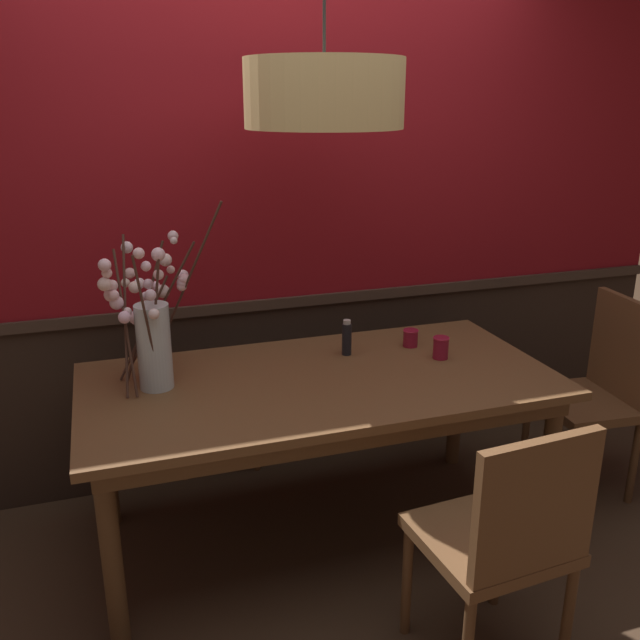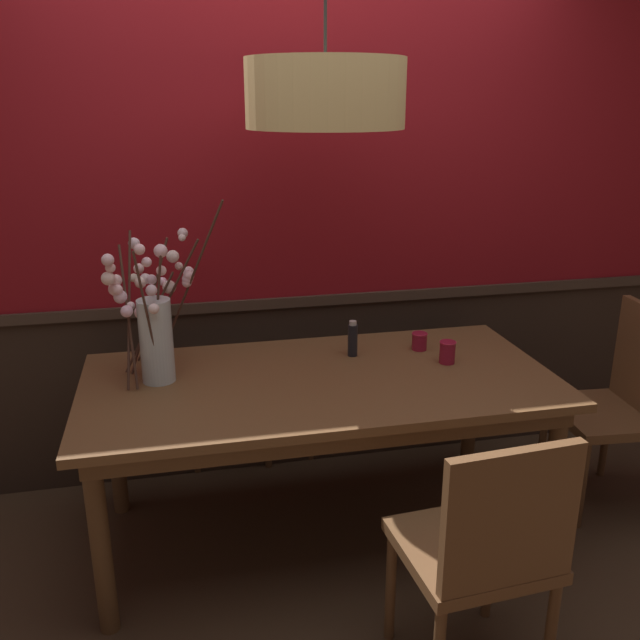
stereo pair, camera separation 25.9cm
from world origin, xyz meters
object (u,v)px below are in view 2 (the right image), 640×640
object	(u,v)px
vase_with_blossoms	(154,324)
candle_holder_nearer_edge	(419,341)
chair_near_side_right	(485,547)
dining_table	(320,395)
chair_far_side_left	(229,358)
candle_holder_nearer_center	(447,352)
pendant_lamp	(325,94)
chair_far_side_right	(331,347)
condiment_bottle	(353,339)
chair_head_east_end	(619,397)

from	to	relation	value
vase_with_blossoms	candle_holder_nearer_edge	world-z (taller)	vase_with_blossoms
chair_near_side_right	dining_table	bearing A→B (deg)	110.06
chair_far_side_left	candle_holder_nearer_center	xyz separation A→B (m)	(0.87, -0.86, 0.28)
chair_far_side_left	chair_near_side_right	size ratio (longest dim) A/B	1.00
pendant_lamp	chair_far_side_right	bearing A→B (deg)	74.77
dining_table	pendant_lamp	xyz separation A→B (m)	(0.03, 0.03, 1.18)
chair_far_side_left	chair_far_side_right	world-z (taller)	chair_far_side_right
chair_far_side_left	condiment_bottle	xyz separation A→B (m)	(0.49, -0.68, 0.31)
dining_table	vase_with_blossoms	size ratio (longest dim) A/B	2.66
chair_head_east_end	chair_far_side_right	xyz separation A→B (m)	(-1.14, 0.93, -0.00)
dining_table	chair_far_side_right	bearing A→B (deg)	73.75
chair_far_side_left	chair_head_east_end	size ratio (longest dim) A/B	0.97
candle_holder_nearer_edge	chair_near_side_right	bearing A→B (deg)	-99.52
chair_far_side_right	candle_holder_nearer_center	size ratio (longest dim) A/B	9.51
condiment_bottle	pendant_lamp	xyz separation A→B (m)	(-0.17, -0.18, 1.02)
dining_table	condiment_bottle	distance (m)	0.32
dining_table	condiment_bottle	xyz separation A→B (m)	(0.19, 0.21, 0.16)
pendant_lamp	vase_with_blossoms	bearing A→B (deg)	170.98
dining_table	chair_far_side_left	size ratio (longest dim) A/B	2.08
chair_far_side_right	candle_holder_nearer_center	world-z (taller)	chair_far_side_right
dining_table	condiment_bottle	world-z (taller)	condiment_bottle
candle_holder_nearer_center	candle_holder_nearer_edge	bearing A→B (deg)	108.48
dining_table	candle_holder_nearer_edge	xyz separation A→B (m)	(0.51, 0.21, 0.12)
chair_near_side_right	condiment_bottle	distance (m)	1.14
candle_holder_nearer_center	candle_holder_nearer_edge	xyz separation A→B (m)	(-0.06, 0.18, -0.01)
condiment_bottle	vase_with_blossoms	bearing A→B (deg)	-175.22
chair_far_side_right	condiment_bottle	bearing A→B (deg)	-95.92
chair_head_east_end	vase_with_blossoms	size ratio (longest dim) A/B	1.32
candle_holder_nearer_center	condiment_bottle	world-z (taller)	condiment_bottle
chair_far_side_right	condiment_bottle	size ratio (longest dim) A/B	5.78
chair_far_side_left	candle_holder_nearer_edge	distance (m)	1.09
chair_head_east_end	candle_holder_nearer_center	size ratio (longest dim) A/B	9.76
vase_with_blossoms	chair_far_side_right	bearing A→B (deg)	40.35
chair_far_side_right	pendant_lamp	world-z (taller)	pendant_lamp
candle_holder_nearer_edge	pendant_lamp	distance (m)	1.18
dining_table	vase_with_blossoms	world-z (taller)	vase_with_blossoms
condiment_bottle	pendant_lamp	bearing A→B (deg)	-133.36
chair_far_side_right	condiment_bottle	distance (m)	0.77
condiment_bottle	chair_near_side_right	bearing A→B (deg)	-83.21
dining_table	pendant_lamp	bearing A→B (deg)	50.12
chair_head_east_end	chair_near_side_right	world-z (taller)	chair_head_east_end
dining_table	chair_far_side_right	world-z (taller)	chair_far_side_right
candle_holder_nearer_center	condiment_bottle	xyz separation A→B (m)	(-0.37, 0.17, 0.03)
vase_with_blossoms	candle_holder_nearer_center	distance (m)	1.23
dining_table	pendant_lamp	size ratio (longest dim) A/B	1.97
candle_holder_nearer_center	candle_holder_nearer_edge	size ratio (longest dim) A/B	1.23
chair_far_side_right	vase_with_blossoms	world-z (taller)	vase_with_blossoms
chair_far_side_left	chair_head_east_end	xyz separation A→B (m)	(1.70, -0.91, 0.01)
vase_with_blossoms	candle_holder_nearer_center	xyz separation A→B (m)	(1.21, -0.10, -0.18)
candle_holder_nearer_edge	pendant_lamp	bearing A→B (deg)	-159.10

